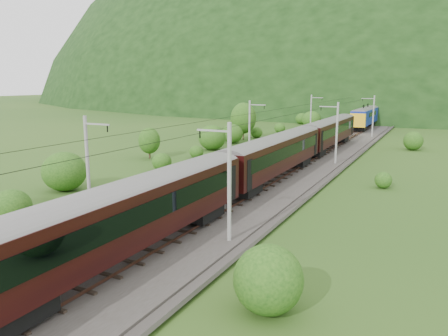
% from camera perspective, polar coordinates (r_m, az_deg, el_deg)
% --- Properties ---
extents(ground, '(600.00, 600.00, 0.00)m').
position_cam_1_polar(ground, '(33.14, -9.10, -8.08)').
color(ground, '#244816').
rests_on(ground, ground).
extents(railbed, '(14.00, 220.00, 0.30)m').
position_cam_1_polar(railbed, '(41.24, -0.97, -3.87)').
color(railbed, '#38332D').
rests_on(railbed, ground).
extents(track_left, '(2.40, 220.00, 0.27)m').
position_cam_1_polar(track_left, '(42.31, -3.86, -3.19)').
color(track_left, brown).
rests_on(track_left, railbed).
extents(track_right, '(2.40, 220.00, 0.27)m').
position_cam_1_polar(track_right, '(40.16, 2.07, -3.96)').
color(track_right, brown).
rests_on(track_right, railbed).
extents(catenary_left, '(2.54, 192.28, 8.00)m').
position_cam_1_polar(catenary_left, '(62.66, 3.41, 5.33)').
color(catenary_left, gray).
rests_on(catenary_left, railbed).
extents(catenary_right, '(2.54, 192.28, 8.00)m').
position_cam_1_polar(catenary_right, '(58.93, 14.44, 4.63)').
color(catenary_right, gray).
rests_on(catenary_right, railbed).
extents(overhead_wires, '(4.83, 198.00, 0.03)m').
position_cam_1_polar(overhead_wires, '(40.00, -1.01, 5.79)').
color(overhead_wires, black).
rests_on(overhead_wires, ground).
extents(mountain_main, '(504.00, 360.00, 244.00)m').
position_cam_1_polar(mountain_main, '(286.07, 23.20, 8.10)').
color(mountain_main, black).
rests_on(mountain_main, ground).
extents(mountain_ridge, '(336.00, 280.00, 132.00)m').
position_cam_1_polar(mountain_ridge, '(353.70, 3.67, 9.38)').
color(mountain_ridge, black).
rests_on(mountain_ridge, ground).
extents(train, '(3.24, 156.02, 5.64)m').
position_cam_1_polar(train, '(36.38, -0.14, -0.01)').
color(train, black).
rests_on(train, ground).
extents(hazard_post_near, '(0.18, 0.18, 1.65)m').
position_cam_1_polar(hazard_post_near, '(76.96, 12.17, 3.66)').
color(hazard_post_near, red).
rests_on(hazard_post_near, railbed).
extents(hazard_post_far, '(0.15, 0.15, 1.44)m').
position_cam_1_polar(hazard_post_far, '(56.63, 7.97, 1.07)').
color(hazard_post_far, red).
rests_on(hazard_post_far, railbed).
extents(signal, '(0.27, 0.27, 2.46)m').
position_cam_1_polar(signal, '(86.59, 11.54, 4.90)').
color(signal, black).
rests_on(signal, railbed).
extents(vegetation_left, '(13.30, 149.83, 7.05)m').
position_cam_1_polar(vegetation_left, '(62.23, -5.74, 3.20)').
color(vegetation_left, '#1A4412').
rests_on(vegetation_left, ground).
extents(vegetation_right, '(7.49, 95.61, 3.02)m').
position_cam_1_polar(vegetation_right, '(26.42, 10.86, -9.92)').
color(vegetation_right, '#1A4412').
rests_on(vegetation_right, ground).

